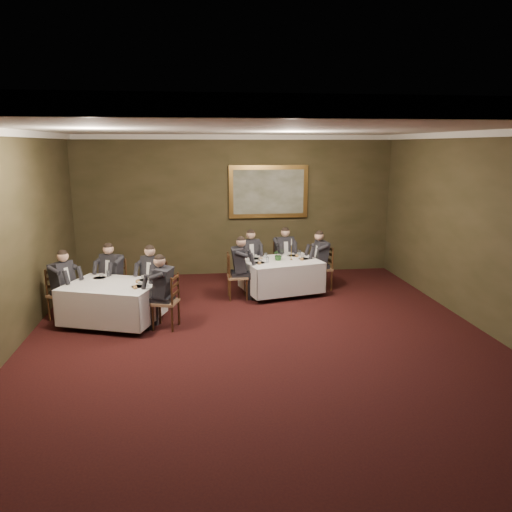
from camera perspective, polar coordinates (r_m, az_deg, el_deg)
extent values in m
plane|color=black|center=(8.28, 0.91, -10.55)|extent=(10.00, 10.00, 0.00)
cube|color=silver|center=(7.62, 1.00, 14.45)|extent=(8.00, 10.00, 0.10)
cube|color=#333019|center=(12.67, -2.28, 5.76)|extent=(8.00, 0.10, 3.50)
cube|color=#333019|center=(3.14, 14.62, -16.42)|extent=(8.00, 0.10, 3.50)
cube|color=#333019|center=(9.21, 26.42, 1.88)|extent=(0.10, 10.00, 3.50)
cube|color=white|center=(12.53, -2.33, 13.43)|extent=(8.00, 0.10, 0.12)
cube|color=white|center=(2.81, 16.20, 15.97)|extent=(8.00, 0.10, 0.12)
cube|color=white|center=(9.06, 27.21, 12.42)|extent=(0.10, 10.00, 0.12)
cube|color=#311B0D|center=(11.03, 2.88, -0.65)|extent=(1.78, 1.50, 0.04)
cube|color=white|center=(11.02, 2.88, -0.53)|extent=(1.86, 1.57, 0.02)
cube|color=white|center=(11.10, 2.87, -2.18)|extent=(1.88, 1.59, 0.65)
cube|color=#311B0D|center=(9.53, -16.13, -3.27)|extent=(1.89, 1.65, 0.04)
cube|color=white|center=(9.52, -16.14, -3.13)|extent=(1.96, 1.72, 0.02)
cube|color=white|center=(9.61, -16.02, -5.02)|extent=(1.99, 1.75, 0.65)
cube|color=#8A6746|center=(11.67, -0.72, -1.13)|extent=(0.52, 0.51, 0.05)
cube|color=#311B0D|center=(11.79, -1.03, 0.23)|extent=(0.38, 0.11, 0.54)
cube|color=black|center=(11.59, -0.73, 0.67)|extent=(0.48, 0.40, 0.55)
sphere|color=tan|center=(11.52, -0.73, 2.52)|extent=(0.25, 0.25, 0.21)
cube|color=#8A6746|center=(11.99, 3.20, -0.78)|extent=(0.50, 0.48, 0.05)
cube|color=#311B0D|center=(12.11, 2.92, 0.55)|extent=(0.38, 0.09, 0.54)
cube|color=black|center=(11.91, 3.22, 0.98)|extent=(0.46, 0.37, 0.55)
sphere|color=tan|center=(11.84, 3.24, 2.78)|extent=(0.24, 0.24, 0.21)
cube|color=#8A6746|center=(10.73, -2.13, -2.37)|extent=(0.42, 0.44, 0.05)
cube|color=#311B0D|center=(10.65, -3.15, -1.13)|extent=(0.03, 0.38, 0.54)
cube|color=black|center=(10.64, -2.14, -0.42)|extent=(0.31, 0.42, 0.55)
sphere|color=tan|center=(10.56, -2.16, 1.59)|extent=(0.21, 0.21, 0.21)
cube|color=#8A6746|center=(11.53, 7.52, -1.42)|extent=(0.44, 0.46, 0.05)
cube|color=#311B0D|center=(11.53, 8.45, -0.19)|extent=(0.05, 0.38, 0.54)
cube|color=black|center=(11.44, 7.57, 0.40)|extent=(0.33, 0.44, 0.55)
sphere|color=tan|center=(11.37, 7.63, 2.28)|extent=(0.22, 0.22, 0.21)
cube|color=#8A6746|center=(10.51, -16.01, -3.19)|extent=(0.59, 0.58, 0.05)
cube|color=#311B0D|center=(10.59, -15.48, -1.66)|extent=(0.35, 0.20, 0.54)
cube|color=black|center=(10.42, -16.14, -1.20)|extent=(0.52, 0.47, 0.55)
sphere|color=tan|center=(10.33, -16.26, 0.85)|extent=(0.28, 0.28, 0.21)
cube|color=#8A6746|center=(10.12, -11.58, -3.55)|extent=(0.60, 0.59, 0.05)
cube|color=#311B0D|center=(10.20, -11.01, -1.96)|extent=(0.34, 0.23, 0.54)
cube|color=black|center=(10.03, -11.67, -1.49)|extent=(0.52, 0.49, 0.55)
sphere|color=tan|center=(9.94, -11.77, 0.64)|extent=(0.29, 0.29, 0.21)
cube|color=#8A6746|center=(9.16, -10.31, -5.21)|extent=(0.53, 0.54, 0.05)
cube|color=#311B0D|center=(9.03, -9.23, -3.81)|extent=(0.14, 0.37, 0.54)
cube|color=black|center=(9.05, -10.40, -2.95)|extent=(0.42, 0.49, 0.55)
sphere|color=tan|center=(8.96, -10.50, -0.61)|extent=(0.26, 0.26, 0.21)
cube|color=#8A6746|center=(10.12, -21.22, -4.16)|extent=(0.59, 0.59, 0.05)
cube|color=#311B0D|center=(10.19, -22.09, -2.69)|extent=(0.22, 0.34, 0.54)
cube|color=black|center=(10.03, -21.39, -2.10)|extent=(0.48, 0.52, 0.55)
sphere|color=tan|center=(9.94, -21.56, 0.02)|extent=(0.29, 0.29, 0.21)
imported|color=#2D5926|center=(10.99, 2.59, 0.22)|extent=(0.31, 0.30, 0.27)
cylinder|color=#A68332|center=(11.08, 4.05, -0.37)|extent=(0.07, 0.07, 0.02)
cylinder|color=#A68332|center=(11.04, 4.06, 0.50)|extent=(0.02, 0.02, 0.32)
cylinder|color=white|center=(10.99, 4.08, 1.68)|extent=(0.02, 0.02, 0.14)
cylinder|color=white|center=(11.16, 0.13, -0.25)|extent=(0.25, 0.25, 0.01)
cylinder|color=white|center=(11.30, 0.03, 0.03)|extent=(0.08, 0.08, 0.05)
cylinder|color=white|center=(11.17, 1.00, 0.09)|extent=(0.06, 0.06, 0.14)
cylinder|color=white|center=(10.02, -17.44, -2.33)|extent=(0.25, 0.25, 0.01)
cylinder|color=white|center=(10.16, -17.31, -2.00)|extent=(0.08, 0.08, 0.05)
cylinder|color=white|center=(9.98, -16.50, -1.97)|extent=(0.06, 0.06, 0.14)
cube|color=gold|center=(12.67, 1.43, 7.36)|extent=(2.00, 0.08, 1.32)
cube|color=#525538|center=(12.63, 1.47, 7.34)|extent=(1.78, 0.01, 1.10)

